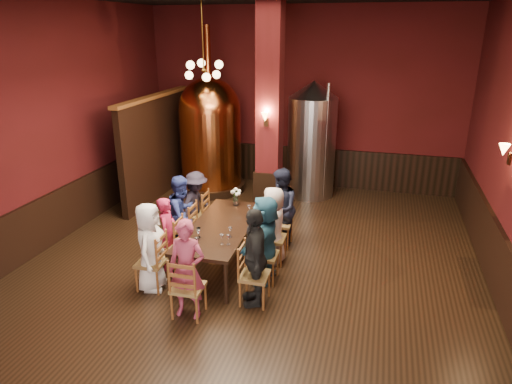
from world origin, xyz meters
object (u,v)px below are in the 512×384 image
(person_2, at_px, (183,214))
(rose_vase, at_px, (236,194))
(person_1, at_px, (168,234))
(copper_kettle, at_px, (210,134))
(dining_table, at_px, (221,229))
(steel_vessel, at_px, (312,140))
(person_0, at_px, (150,247))

(person_2, height_order, rose_vase, person_2)
(person_1, distance_m, copper_kettle, 4.20)
(dining_table, bearing_deg, steel_vessel, 75.61)
(person_2, height_order, steel_vessel, steel_vessel)
(copper_kettle, relative_size, steel_vessel, 1.44)
(dining_table, distance_m, person_0, 1.31)
(copper_kettle, height_order, rose_vase, copper_kettle)
(person_1, bearing_deg, person_2, -6.07)
(dining_table, distance_m, person_1, 0.91)
(person_2, bearing_deg, rose_vase, -39.74)
(person_0, bearing_deg, person_1, -8.58)
(dining_table, relative_size, person_1, 1.86)
(dining_table, distance_m, person_2, 0.91)
(dining_table, xyz_separation_m, person_2, (-0.86, 0.31, 0.05))
(dining_table, xyz_separation_m, rose_vase, (-0.05, 0.97, 0.29))
(dining_table, height_order, person_1, person_1)
(person_0, xyz_separation_m, copper_kettle, (-0.76, 4.72, 0.74))
(person_2, bearing_deg, copper_kettle, 23.28)
(rose_vase, bearing_deg, steel_vessel, 72.38)
(person_1, xyz_separation_m, steel_vessel, (1.76, 4.35, 0.75))
(person_1, height_order, rose_vase, person_1)
(copper_kettle, bearing_deg, person_2, -77.87)
(copper_kettle, distance_m, steel_vessel, 2.52)
(rose_vase, bearing_deg, person_0, -111.32)
(person_0, bearing_deg, person_2, -8.58)
(copper_kettle, bearing_deg, person_0, -80.81)
(dining_table, xyz_separation_m, copper_kettle, (-1.59, 3.70, 0.78))
(dining_table, xyz_separation_m, steel_vessel, (0.92, 4.00, 0.71))
(person_0, height_order, rose_vase, person_0)
(person_1, bearing_deg, dining_table, -74.85)
(person_0, bearing_deg, dining_table, -48.95)
(person_2, bearing_deg, dining_table, -98.56)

